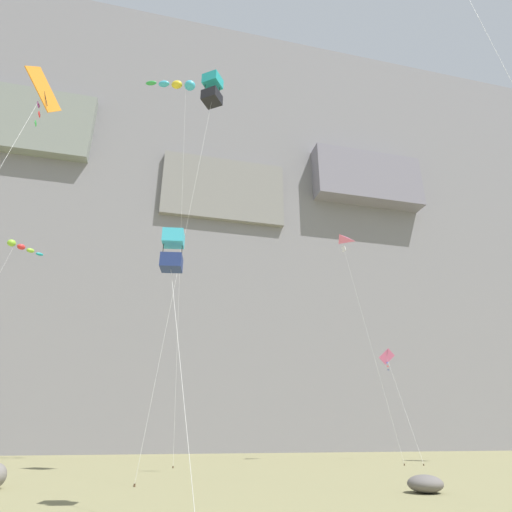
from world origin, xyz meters
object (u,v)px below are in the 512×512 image
(kite_delta_mid_left, at_px, (340,253))
(kite_windsock_near_cliff, at_px, (20,247))
(kite_diamond_mid_right, at_px, (42,93))
(kite_windsock_high_left, at_px, (178,85))
(kite_box_low_left, at_px, (212,90))
(kite_diamond_low_center, at_px, (388,361))
(kite_box_mid_center, at_px, (173,251))
(boulder_foreground_right, at_px, (425,484))

(kite_delta_mid_left, xyz_separation_m, kite_windsock_near_cliff, (-29.10, 9.84, 1.78))
(kite_diamond_mid_right, relative_size, kite_windsock_high_left, 0.54)
(kite_windsock_near_cliff, relative_size, kite_windsock_high_left, 0.58)
(kite_delta_mid_left, relative_size, kite_box_low_left, 0.73)
(kite_diamond_mid_right, bearing_deg, kite_delta_mid_left, 35.37)
(kite_windsock_near_cliff, height_order, kite_diamond_low_center, kite_windsock_near_cliff)
(kite_windsock_near_cliff, height_order, kite_windsock_high_left, kite_windsock_high_left)
(kite_diamond_mid_right, bearing_deg, kite_box_low_left, 29.99)
(kite_diamond_low_center, relative_size, kite_box_mid_center, 1.11)
(boulder_foreground_right, height_order, kite_box_mid_center, kite_box_mid_center)
(kite_delta_mid_left, xyz_separation_m, kite_diamond_low_center, (4.74, 2.11, -9.08))
(kite_windsock_near_cliff, distance_m, kite_box_mid_center, 34.17)
(kite_box_low_left, bearing_deg, kite_delta_mid_left, 38.39)
(kite_diamond_mid_right, height_order, kite_box_mid_center, kite_diamond_mid_right)
(kite_diamond_low_center, height_order, kite_windsock_high_left, kite_windsock_high_left)
(kite_box_low_left, distance_m, kite_diamond_mid_right, 11.57)
(kite_box_low_left, bearing_deg, kite_diamond_low_center, 35.03)
(kite_delta_mid_left, distance_m, kite_windsock_high_left, 22.14)
(kite_windsock_near_cliff, xyz_separation_m, kite_diamond_low_center, (33.84, -7.73, -10.86))
(kite_delta_mid_left, distance_m, kite_box_low_left, 18.02)
(boulder_foreground_right, distance_m, kite_diamond_low_center, 22.52)
(kite_diamond_mid_right, xyz_separation_m, kite_box_mid_center, (6.35, -3.94, -8.93))
(kite_delta_mid_left, relative_size, kite_box_mid_center, 2.14)
(kite_windsock_high_left, bearing_deg, kite_box_mid_center, -89.04)
(kite_diamond_mid_right, relative_size, kite_box_mid_center, 2.19)
(kite_box_low_left, relative_size, kite_windsock_near_cliff, 1.25)
(kite_box_low_left, xyz_separation_m, kite_diamond_low_center, (18.07, 12.67, -15.04))
(kite_diamond_low_center, bearing_deg, kite_windsock_near_cliff, 167.13)
(boulder_foreground_right, xyz_separation_m, kite_diamond_mid_right, (-16.24, 1.19, 16.14))
(boulder_foreground_right, distance_m, kite_box_low_left, 24.78)
(kite_box_low_left, height_order, kite_windsock_near_cliff, kite_box_low_left)
(kite_box_mid_center, bearing_deg, boulder_foreground_right, 15.55)
(kite_delta_mid_left, bearing_deg, kite_windsock_high_left, -178.86)
(kite_box_low_left, height_order, kite_diamond_low_center, kite_box_low_left)
(kite_box_low_left, relative_size, kite_diamond_mid_right, 1.34)
(kite_diamond_low_center, bearing_deg, kite_box_low_left, -144.97)
(kite_diamond_mid_right, bearing_deg, kite_windsock_near_cliff, 106.61)
(kite_box_low_left, height_order, kite_windsock_high_left, kite_windsock_high_left)
(boulder_foreground_right, relative_size, kite_delta_mid_left, 0.10)
(kite_delta_mid_left, relative_size, kite_windsock_near_cliff, 0.91)
(kite_windsock_near_cliff, bearing_deg, boulder_foreground_right, -47.98)
(kite_windsock_near_cliff, bearing_deg, kite_box_low_left, -52.29)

